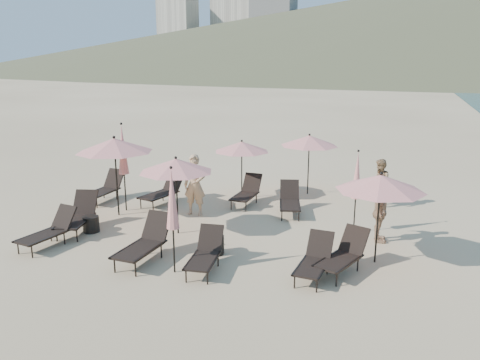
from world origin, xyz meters
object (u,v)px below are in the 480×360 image
(lounger_2, at_px, (145,242))
(lounger_4, at_px, (315,259))
(umbrella_open_4, at_px, (309,141))
(side_table_1, at_px, (215,245))
(lounger_1, at_px, (49,230))
(lounger_9, at_px, (290,200))
(lounger_6, at_px, (105,188))
(beachgoer_b, at_px, (379,183))
(umbrella_closed_0, at_px, (172,200))
(beachgoer_c, at_px, (380,212))
(umbrella_open_3, at_px, (242,147))
(side_table_0, at_px, (91,224))
(umbrella_closed_1, at_px, (357,176))
(lounger_3, at_px, (205,253))
(lounger_7, at_px, (165,188))
(umbrella_closed_2, at_px, (123,150))
(lounger_8, at_px, (247,192))
(lounger_0, at_px, (78,215))
(umbrella_open_1, at_px, (176,165))
(beachgoer_a, at_px, (195,185))
(lounger_5, at_px, (343,254))
(umbrella_open_0, at_px, (114,145))
(umbrella_open_2, at_px, (381,183))

(lounger_2, height_order, lounger_4, lounger_2)
(umbrella_open_4, distance_m, side_table_1, 6.44)
(lounger_1, relative_size, lounger_9, 0.97)
(lounger_6, distance_m, beachgoer_b, 9.10)
(lounger_4, xyz_separation_m, umbrella_closed_0, (-2.97, -0.85, 1.29))
(lounger_2, relative_size, beachgoer_c, 1.09)
(umbrella_open_3, relative_size, side_table_0, 4.56)
(lounger_6, distance_m, umbrella_open_3, 4.83)
(umbrella_closed_1, bearing_deg, lounger_3, -128.63)
(lounger_7, height_order, umbrella_closed_2, umbrella_closed_2)
(lounger_3, bearing_deg, side_table_0, 155.08)
(umbrella_closed_2, relative_size, side_table_0, 6.25)
(lounger_8, height_order, side_table_1, lounger_8)
(lounger_7, distance_m, side_table_1, 4.70)
(lounger_2, bearing_deg, beachgoer_c, 33.38)
(lounger_0, xyz_separation_m, beachgoer_c, (7.88, 2.04, 0.35))
(lounger_2, relative_size, lounger_3, 1.12)
(umbrella_closed_1, xyz_separation_m, beachgoer_c, (0.68, -0.44, -0.80))
(umbrella_open_3, relative_size, beachgoer_c, 1.26)
(lounger_0, height_order, lounger_2, lounger_2)
(umbrella_open_1, relative_size, beachgoer_a, 1.15)
(lounger_3, distance_m, beachgoer_c, 4.75)
(umbrella_closed_2, xyz_separation_m, beachgoer_c, (7.72, -0.03, -1.13))
(beachgoer_b, bearing_deg, lounger_1, -58.70)
(lounger_2, bearing_deg, lounger_5, 13.90)
(umbrella_open_0, relative_size, beachgoer_c, 1.51)
(lounger_8, bearing_deg, lounger_3, -79.84)
(lounger_9, bearing_deg, umbrella_closed_1, -42.84)
(lounger_5, relative_size, umbrella_open_4, 0.77)
(lounger_6, relative_size, side_table_0, 3.81)
(lounger_3, xyz_separation_m, side_table_0, (-3.98, 1.15, -0.18))
(lounger_1, xyz_separation_m, lounger_2, (2.77, 0.04, 0.04))
(lounger_1, relative_size, lounger_5, 0.98)
(beachgoer_b, bearing_deg, lounger_4, -17.70)
(side_table_1, distance_m, beachgoer_c, 4.34)
(lounger_2, bearing_deg, umbrella_open_1, 95.40)
(umbrella_closed_0, bearing_deg, lounger_6, 139.09)
(umbrella_open_2, bearing_deg, lounger_8, 142.44)
(umbrella_closed_0, relative_size, beachgoer_a, 1.29)
(lounger_5, xyz_separation_m, lounger_6, (-8.37, 2.88, 0.03))
(lounger_8, distance_m, beachgoer_a, 1.98)
(umbrella_closed_2, relative_size, beachgoer_a, 1.49)
(lounger_2, xyz_separation_m, lounger_4, (3.92, 0.52, -0.07))
(lounger_2, relative_size, umbrella_closed_2, 0.63)
(lounger_6, height_order, umbrella_open_4, umbrella_open_4)
(umbrella_open_1, relative_size, beachgoer_b, 1.37)
(umbrella_open_3, bearing_deg, lounger_4, -55.71)
(lounger_4, relative_size, umbrella_closed_2, 0.54)
(lounger_3, distance_m, lounger_6, 6.66)
(lounger_0, xyz_separation_m, lounger_1, (0.02, -1.16, -0.04))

